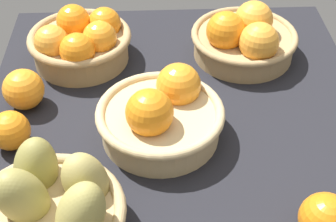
{
  "coord_description": "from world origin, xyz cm",
  "views": [
    {
      "loc": [
        -65.57,
        4.96,
        65.0
      ],
      "look_at": [
        0.35,
        2.01,
        7.0
      ],
      "focal_mm": 53.83,
      "sensor_mm": 36.0,
      "label": 1
    }
  ],
  "objects_px": {
    "basket_far_right": "(81,42)",
    "loose_orange_back_gap": "(325,219)",
    "basket_center": "(161,115)",
    "basket_far_left_pears": "(51,210)",
    "loose_orange_front_gap": "(10,130)",
    "loose_orange_side_gap": "(23,89)",
    "basket_near_right": "(244,38)"
  },
  "relations": [
    {
      "from": "loose_orange_back_gap",
      "to": "basket_center",
      "type": "bearing_deg",
      "value": 45.1
    },
    {
      "from": "loose_orange_front_gap",
      "to": "loose_orange_side_gap",
      "type": "relative_size",
      "value": 0.89
    },
    {
      "from": "basket_far_right",
      "to": "loose_orange_back_gap",
      "type": "bearing_deg",
      "value": -139.93
    },
    {
      "from": "basket_far_right",
      "to": "loose_orange_back_gap",
      "type": "xyz_separation_m",
      "value": [
        -0.45,
        -0.38,
        -0.01
      ]
    },
    {
      "from": "loose_orange_side_gap",
      "to": "loose_orange_back_gap",
      "type": "bearing_deg",
      "value": -123.34
    },
    {
      "from": "basket_center",
      "to": "basket_near_right",
      "type": "distance_m",
      "value": 0.29
    },
    {
      "from": "basket_far_right",
      "to": "basket_center",
      "type": "bearing_deg",
      "value": -145.67
    },
    {
      "from": "basket_near_right",
      "to": "loose_orange_back_gap",
      "type": "relative_size",
      "value": 2.92
    },
    {
      "from": "loose_orange_back_gap",
      "to": "loose_orange_side_gap",
      "type": "height_order",
      "value": "same"
    },
    {
      "from": "basket_far_left_pears",
      "to": "loose_orange_back_gap",
      "type": "xyz_separation_m",
      "value": [
        -0.03,
        -0.39,
        -0.01
      ]
    },
    {
      "from": "basket_center",
      "to": "basket_near_right",
      "type": "height_order",
      "value": "basket_center"
    },
    {
      "from": "basket_near_right",
      "to": "basket_far_right",
      "type": "xyz_separation_m",
      "value": [
        -0.0,
        0.34,
        0.0
      ]
    },
    {
      "from": "loose_orange_side_gap",
      "to": "basket_near_right",
      "type": "bearing_deg",
      "value": -71.95
    },
    {
      "from": "basket_far_right",
      "to": "loose_orange_front_gap",
      "type": "xyz_separation_m",
      "value": [
        -0.25,
        0.1,
        -0.01
      ]
    },
    {
      "from": "basket_near_right",
      "to": "basket_far_right",
      "type": "bearing_deg",
      "value": 90.16
    },
    {
      "from": "basket_far_left_pears",
      "to": "loose_orange_front_gap",
      "type": "bearing_deg",
      "value": 27.45
    },
    {
      "from": "loose_orange_front_gap",
      "to": "loose_orange_back_gap",
      "type": "bearing_deg",
      "value": -113.31
    },
    {
      "from": "loose_orange_front_gap",
      "to": "basket_far_left_pears",
      "type": "bearing_deg",
      "value": -152.55
    },
    {
      "from": "basket_center",
      "to": "loose_orange_back_gap",
      "type": "distance_m",
      "value": 0.32
    },
    {
      "from": "basket_near_right",
      "to": "loose_orange_front_gap",
      "type": "distance_m",
      "value": 0.5
    },
    {
      "from": "loose_orange_front_gap",
      "to": "loose_orange_back_gap",
      "type": "distance_m",
      "value": 0.52
    },
    {
      "from": "basket_near_right",
      "to": "loose_orange_back_gap",
      "type": "xyz_separation_m",
      "value": [
        -0.45,
        -0.04,
        -0.01
      ]
    },
    {
      "from": "loose_orange_side_gap",
      "to": "basket_far_left_pears",
      "type": "bearing_deg",
      "value": -162.74
    },
    {
      "from": "basket_near_right",
      "to": "basket_far_right",
      "type": "height_order",
      "value": "basket_near_right"
    },
    {
      "from": "basket_far_left_pears",
      "to": "basket_near_right",
      "type": "bearing_deg",
      "value": -38.73
    },
    {
      "from": "basket_near_right",
      "to": "loose_orange_side_gap",
      "type": "relative_size",
      "value": 2.9
    },
    {
      "from": "basket_center",
      "to": "loose_orange_side_gap",
      "type": "xyz_separation_m",
      "value": [
        0.09,
        0.25,
        -0.01
      ]
    },
    {
      "from": "loose_orange_back_gap",
      "to": "basket_near_right",
      "type": "bearing_deg",
      "value": 5.42
    },
    {
      "from": "basket_far_left_pears",
      "to": "basket_far_right",
      "type": "height_order",
      "value": "basket_far_left_pears"
    },
    {
      "from": "basket_center",
      "to": "basket_far_left_pears",
      "type": "xyz_separation_m",
      "value": [
        -0.2,
        0.16,
        0.0
      ]
    },
    {
      "from": "loose_orange_side_gap",
      "to": "basket_far_right",
      "type": "bearing_deg",
      "value": -34.07
    },
    {
      "from": "basket_center",
      "to": "loose_orange_front_gap",
      "type": "bearing_deg",
      "value": 93.68
    }
  ]
}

